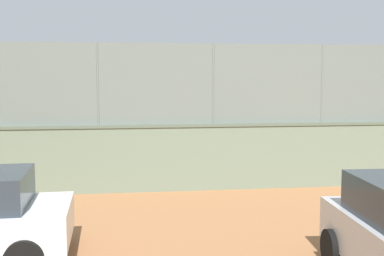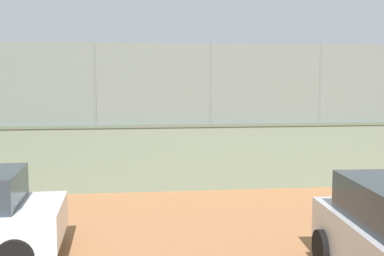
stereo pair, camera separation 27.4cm
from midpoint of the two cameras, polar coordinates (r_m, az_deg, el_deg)
The scene contains 7 objects.
ground_plane at distance 24.42m, azimuth 4.75°, elevation -1.48°, with size 260.00×260.00×0.00m, color #A36B42.
perimeter_wall at distance 13.89m, azimuth 2.66°, elevation -3.23°, with size 25.33×0.77×1.84m.
fence_panel_on_wall at distance 13.72m, azimuth 2.70°, elevation 5.04°, with size 24.89×0.48×2.18m.
player_foreground_swinging at distance 24.41m, azimuth 2.30°, elevation 0.78°, with size 1.26×0.76×1.61m.
player_baseline_waiting at distance 19.08m, azimuth 6.68°, elevation -0.65°, with size 1.17×0.76×1.63m.
player_crossing_court at distance 24.33m, azimuth -9.28°, elevation 0.65°, with size 0.92×0.98×1.59m.
sports_ball at distance 23.70m, azimuth 1.39°, elevation -1.50°, with size 0.15×0.15×0.15m, color orange.
Camera 2 is at (4.32, 23.82, 3.13)m, focal length 46.88 mm.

